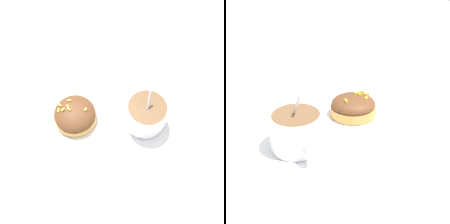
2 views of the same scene
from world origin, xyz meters
TOP-DOWN VIEW (x-y plane):
  - ground_plane at (0.00, 0.00)m, footprint 3.00×3.00m
  - paper_napkin at (0.00, 0.00)m, footprint 0.36×0.35m
  - coffee_cup at (-0.07, 0.01)m, footprint 0.08×0.10m
  - frosted_pastry at (0.07, 0.00)m, footprint 0.09×0.09m

SIDE VIEW (x-z plane):
  - ground_plane at x=0.00m, z-range 0.00..0.00m
  - paper_napkin at x=0.00m, z-range 0.00..0.00m
  - frosted_pastry at x=0.07m, z-range 0.00..0.04m
  - coffee_cup at x=-0.07m, z-range -0.01..0.08m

